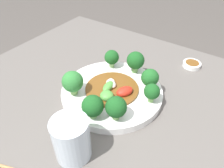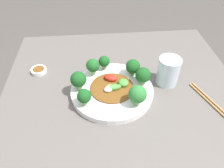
% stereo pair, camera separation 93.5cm
% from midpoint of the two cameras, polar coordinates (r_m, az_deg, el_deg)
% --- Properties ---
extents(table, '(0.89, 0.86, 0.73)m').
position_cam_midpoint_polar(table, '(0.87, -12.02, -39.94)').
color(table, '#5B5651').
rests_on(table, ground_plane).
extents(plate, '(0.29, 0.29, 0.02)m').
position_cam_midpoint_polar(plate, '(0.53, -23.66, -30.64)').
color(plate, white).
rests_on(plate, table).
extents(broccoli_east, '(0.04, 0.04, 0.06)m').
position_cam_midpoint_polar(broccoli_east, '(0.54, -24.34, -17.47)').
color(broccoli_east, '#7AAD5B').
rests_on(broccoli_east, plate).
extents(broccoli_south, '(0.05, 0.05, 0.06)m').
position_cam_midpoint_polar(broccoli_south, '(0.46, -10.28, -27.51)').
color(broccoli_south, '#89B76B').
rests_on(broccoli_south, plate).
extents(broccoli_northeast, '(0.05, 0.05, 0.06)m').
position_cam_midpoint_polar(broccoli_northeast, '(0.54, -29.80, -19.45)').
color(broccoli_northeast, '#89B76B').
rests_on(broccoli_northeast, plate).
extents(broccoli_north, '(0.05, 0.05, 0.07)m').
position_cam_midpoint_polar(broccoli_north, '(0.53, -37.81, -25.63)').
color(broccoli_north, '#70A356').
rests_on(broccoli_north, plate).
extents(broccoli_southeast, '(0.05, 0.05, 0.06)m').
position_cam_midpoint_polar(broccoli_southeast, '(0.49, -13.53, -22.00)').
color(broccoli_southeast, '#7AAD5B').
rests_on(broccoli_southeast, plate).
extents(broccoli_northwest, '(0.05, 0.05, 0.06)m').
position_cam_midpoint_polar(broccoli_northwest, '(0.51, -39.22, -33.73)').
color(broccoli_northwest, '#89B76B').
rests_on(broccoli_northwest, plate).
extents(broccoli_southwest, '(0.06, 0.06, 0.07)m').
position_cam_midpoint_polar(broccoli_southwest, '(0.44, -17.28, -39.05)').
color(broccoli_southwest, '#7AAD5B').
rests_on(broccoli_southwest, plate).
extents(stirfry_center, '(0.15, 0.15, 0.02)m').
position_cam_midpoint_polar(stirfry_center, '(0.51, -23.63, -29.50)').
color(stirfry_center, brown).
rests_on(stirfry_center, plate).
extents(drinking_glass, '(0.08, 0.08, 0.10)m').
position_cam_midpoint_polar(drinking_glass, '(0.47, 2.80, -24.77)').
color(drinking_glass, silver).
rests_on(drinking_glass, table).
extents(chopsticks, '(0.20, 0.08, 0.01)m').
position_cam_midpoint_polar(chopsticks, '(0.51, 21.83, -36.44)').
color(chopsticks, '#AD7F4C').
rests_on(chopsticks, table).
extents(sauce_dish, '(0.06, 0.06, 0.02)m').
position_cam_midpoint_polar(sauce_dish, '(0.71, -43.06, -15.57)').
color(sauce_dish, white).
rests_on(sauce_dish, table).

